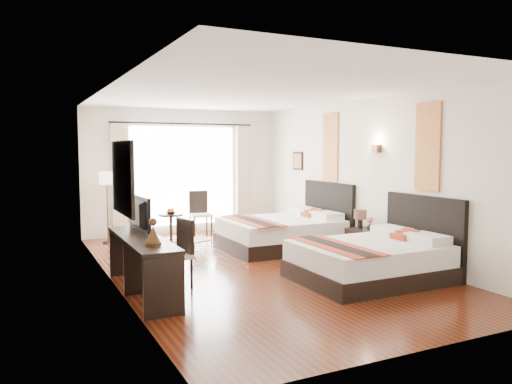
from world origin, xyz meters
name	(u,v)px	position (x,y,z in m)	size (l,w,h in m)	color
floor	(255,267)	(0.00, 0.00, -0.01)	(4.50, 7.50, 0.01)	#3B130A
ceiling	(255,94)	(0.00, 0.00, 2.79)	(4.50, 7.50, 0.02)	white
wall_headboard	(367,178)	(2.25, 0.00, 1.40)	(0.01, 7.50, 2.80)	silver
wall_desk	(111,186)	(-2.25, 0.00, 1.40)	(0.01, 7.50, 2.80)	silver
wall_window	(183,172)	(0.00, 3.75, 1.40)	(4.50, 0.01, 2.80)	silver
wall_entry	(429,205)	(0.00, -3.75, 1.40)	(4.50, 0.01, 2.80)	silver
window_glass	(184,176)	(0.00, 3.73, 1.30)	(2.40, 0.02, 2.20)	white
sheer_curtain	(184,176)	(0.00, 3.67, 1.30)	(2.30, 0.02, 2.10)	white
drape_left	(120,179)	(-1.45, 3.63, 1.28)	(0.35, 0.14, 2.35)	#BFB394
drape_right	(243,176)	(1.45, 3.63, 1.28)	(0.35, 0.14, 2.35)	#BFB394
art_panel_near	(428,147)	(2.23, -1.47, 1.95)	(0.03, 0.50, 1.35)	#913A15
art_panel_far	(330,147)	(2.23, 1.13, 1.95)	(0.03, 0.50, 1.35)	#913A15
wall_sconce	(376,149)	(2.19, -0.32, 1.92)	(0.10, 0.14, 0.14)	#452C18
mirror_frame	(122,178)	(-2.22, -0.67, 1.55)	(0.04, 1.25, 0.95)	black
mirror_glass	(124,178)	(-2.19, -0.67, 1.55)	(0.01, 1.12, 0.82)	white
bed_near	(374,259)	(1.24, -1.47, 0.31)	(2.13, 1.66, 1.20)	black
bed_far	(285,231)	(1.20, 1.13, 0.32)	(2.21, 1.72, 1.25)	black
nightstand	(364,244)	(1.96, -0.32, 0.26)	(0.44, 0.55, 0.53)	black
table_lamp	(360,216)	(1.99, -0.17, 0.74)	(0.22, 0.22, 0.35)	black
vase	(370,228)	(2.00, -0.42, 0.56)	(0.12, 0.12, 0.12)	black
console_desk	(142,265)	(-1.99, -0.67, 0.38)	(0.50, 2.20, 0.76)	black
television	(134,214)	(-1.97, -0.12, 1.00)	(0.86, 0.11, 0.49)	black
bronze_figurine	(153,233)	(-1.99, -1.30, 0.90)	(0.19, 0.19, 0.29)	#452C18
desk_chair	(174,267)	(-1.53, -0.60, 0.29)	(0.52, 0.52, 0.95)	beige
floor_lamp	(107,183)	(-1.79, 3.18, 1.23)	(0.29, 0.29, 1.46)	black
side_table	(171,228)	(-0.60, 2.72, 0.29)	(0.51, 0.51, 0.58)	black
fruit_bowl	(171,213)	(-0.61, 2.70, 0.61)	(0.22, 0.22, 0.05)	#472A19
window_chair	(200,222)	(0.21, 3.22, 0.30)	(0.49, 0.49, 0.98)	beige
jute_rug	(178,241)	(-0.45, 2.76, 0.01)	(1.36, 0.93, 0.01)	tan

